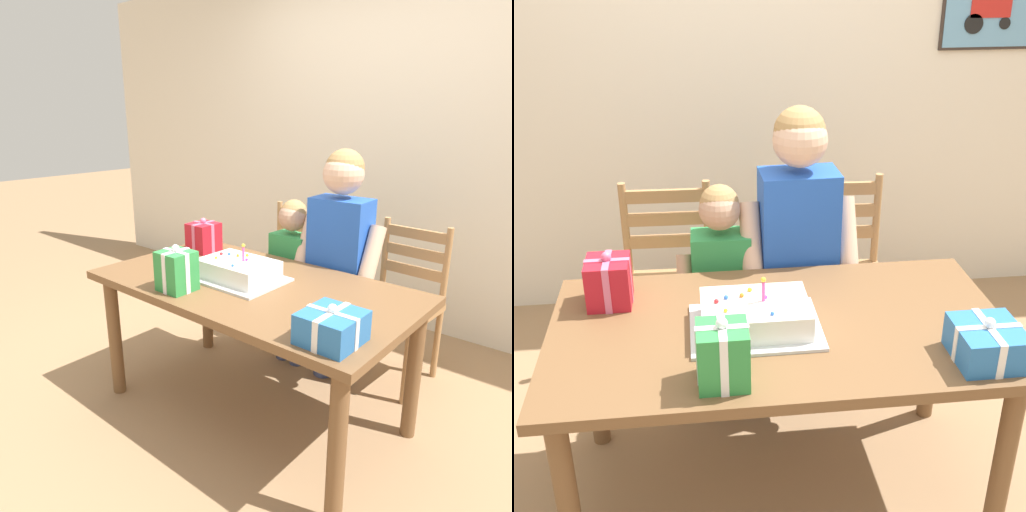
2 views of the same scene
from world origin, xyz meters
TOP-DOWN VIEW (x-y plane):
  - ground_plane at (0.00, 0.00)m, footprint 20.00×20.00m
  - back_wall at (0.00, 1.60)m, footprint 6.40×0.11m
  - dining_table at (0.00, 0.00)m, footprint 1.57×0.86m
  - birthday_cake at (-0.08, -0.01)m, footprint 0.44×0.34m
  - gift_box_red_large at (0.61, -0.28)m, footprint 0.21×0.22m
  - gift_box_beside_cake at (-0.58, 0.23)m, footprint 0.16×0.17m
  - gift_box_corner_small at (-0.21, -0.30)m, footprint 0.16×0.15m
  - chair_left at (-0.40, 0.82)m, footprint 0.43×0.43m
  - chair_right at (0.41, 0.82)m, footprint 0.45×0.45m
  - child_older at (0.15, 0.55)m, footprint 0.49×0.28m
  - child_younger at (-0.17, 0.55)m, footprint 0.38×0.22m

SIDE VIEW (x-z plane):
  - ground_plane at x=0.00m, z-range 0.00..0.00m
  - chair_left at x=-0.40m, z-range 0.01..0.93m
  - chair_right at x=0.41m, z-range 0.01..0.93m
  - child_younger at x=-0.17m, z-range 0.11..1.15m
  - dining_table at x=0.00m, z-range 0.27..1.00m
  - birthday_cake at x=-0.08m, z-range 0.68..0.87m
  - gift_box_red_large at x=0.61m, z-range 0.71..0.86m
  - gift_box_beside_cake at x=-0.58m, z-range 0.71..0.91m
  - child_older at x=0.15m, z-range 0.15..1.49m
  - gift_box_corner_small at x=-0.21m, z-range 0.71..0.93m
  - back_wall at x=0.00m, z-range 0.00..2.60m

